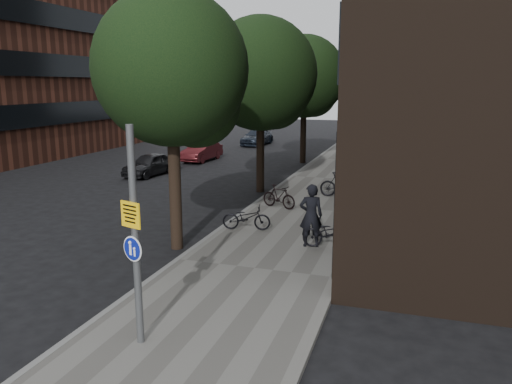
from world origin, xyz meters
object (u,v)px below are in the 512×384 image
at_px(pedestrian, 311,215).
at_px(parked_bike_facade_near, 332,233).
at_px(signpost, 135,237).
at_px(parked_car_near, 150,164).

height_order(pedestrian, parked_bike_facade_near, pedestrian).
bearing_deg(signpost, parked_car_near, 137.08).
height_order(signpost, parked_car_near, signpost).
height_order(signpost, pedestrian, signpost).
distance_m(signpost, parked_bike_facade_near, 7.28).
bearing_deg(signpost, pedestrian, 91.97).
height_order(pedestrian, parked_car_near, pedestrian).
distance_m(pedestrian, parked_bike_facade_near, 0.80).
xyz_separation_m(signpost, parked_bike_facade_near, (2.52, 6.63, -1.61)).
height_order(signpost, parked_bike_facade_near, signpost).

